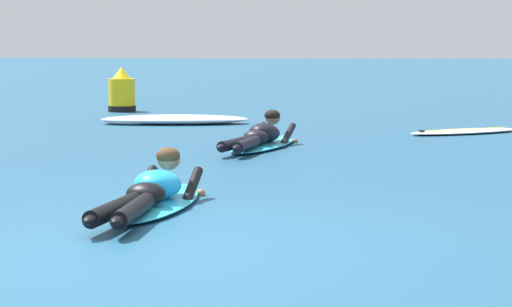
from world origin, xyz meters
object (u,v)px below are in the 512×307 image
at_px(surfer_near, 152,194).
at_px(channel_marker_buoy, 122,94).
at_px(surfer_far, 261,138).
at_px(drifting_surfboard, 463,131).

distance_m(surfer_near, channel_marker_buoy, 12.07).
bearing_deg(surfer_far, drifting_surfboard, 41.96).
bearing_deg(drifting_surfboard, channel_marker_buoy, 148.60).
bearing_deg(channel_marker_buoy, drifting_surfboard, -31.40).
bearing_deg(surfer_far, surfer_near, -93.32).
bearing_deg(surfer_near, surfer_far, 86.68).
height_order(surfer_near, surfer_far, same).
height_order(surfer_far, channel_marker_buoy, channel_marker_buoy).
bearing_deg(surfer_near, drifting_surfboard, 67.50).
relative_size(surfer_far, drifting_surfboard, 1.31).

